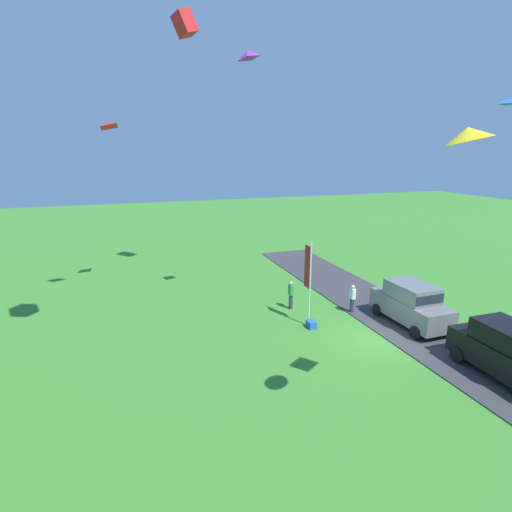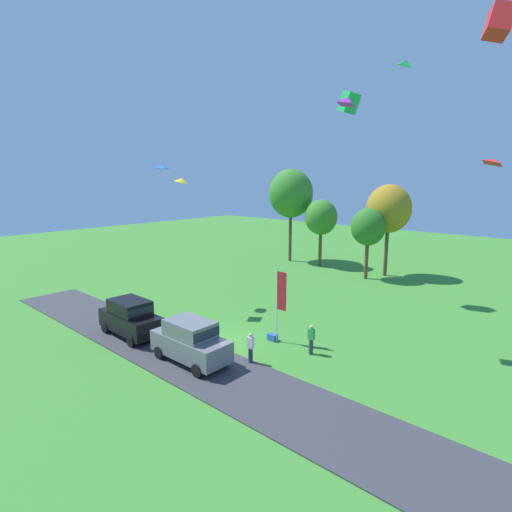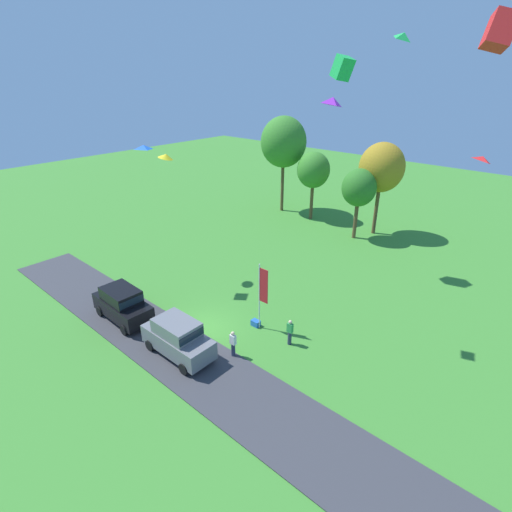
# 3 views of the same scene
# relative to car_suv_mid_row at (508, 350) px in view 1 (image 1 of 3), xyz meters

# --- Properties ---
(ground_plane) EXTENTS (120.00, 120.00, 0.00)m
(ground_plane) POSITION_rel_car_suv_mid_row_xyz_m (4.73, 2.82, -1.30)
(ground_plane) COLOR #3D842D
(pavement_strip) EXTENTS (36.00, 4.40, 0.06)m
(pavement_strip) POSITION_rel_car_suv_mid_row_xyz_m (4.73, 0.21, -1.27)
(pavement_strip) COLOR #38383D
(pavement_strip) RESTS_ON ground
(car_suv_mid_row) EXTENTS (4.65, 2.14, 2.28)m
(car_suv_mid_row) POSITION_rel_car_suv_mid_row_xyz_m (0.00, 0.00, 0.00)
(car_suv_mid_row) COLOR black
(car_suv_mid_row) RESTS_ON ground
(car_suv_by_flagpole) EXTENTS (4.61, 2.07, 2.28)m
(car_suv_by_flagpole) POSITION_rel_car_suv_mid_row_xyz_m (5.62, 0.14, 0.00)
(car_suv_by_flagpole) COLOR slate
(car_suv_by_flagpole) RESTS_ON ground
(person_watching_sky) EXTENTS (0.36, 0.24, 1.71)m
(person_watching_sky) POSITION_rel_car_suv_mid_row_xyz_m (9.85, 5.26, -0.42)
(person_watching_sky) COLOR #2D334C
(person_watching_sky) RESTS_ON ground
(person_beside_suv) EXTENTS (0.36, 0.24, 1.71)m
(person_beside_suv) POSITION_rel_car_suv_mid_row_xyz_m (8.09, 2.17, -0.42)
(person_beside_suv) COLOR #2D334C
(person_beside_suv) RESTS_ON ground
(flag_banner) EXTENTS (0.71, 0.08, 4.59)m
(flag_banner) POSITION_rel_car_suv_mid_row_xyz_m (7.56, 5.33, 1.61)
(flag_banner) COLOR silver
(flag_banner) RESTS_ON ground
(cooler_box) EXTENTS (0.56, 0.40, 0.40)m
(cooler_box) POSITION_rel_car_suv_mid_row_xyz_m (7.02, 5.32, -1.10)
(cooler_box) COLOR blue
(cooler_box) RESTS_ON ground
(kite_box_high_right) EXTENTS (1.40, 1.69, 1.75)m
(kite_box_high_right) POSITION_rel_car_suv_mid_row_xyz_m (16.55, 9.72, 15.37)
(kite_box_high_right) COLOR red
(kite_diamond_high_left) EXTENTS (1.43, 1.43, 0.55)m
(kite_diamond_high_left) POSITION_rel_car_suv_mid_row_xyz_m (15.96, 14.66, 9.35)
(kite_diamond_high_left) COLOR red
(kite_diamond_topmost) EXTENTS (1.14, 1.21, 0.56)m
(kite_diamond_topmost) POSITION_rel_car_suv_mid_row_xyz_m (10.05, 7.83, 12.48)
(kite_diamond_topmost) COLOR purple
(kite_delta_low_drifter) EXTENTS (1.60, 1.60, 0.57)m
(kite_delta_low_drifter) POSITION_rel_car_suv_mid_row_xyz_m (-2.88, 6.60, 8.24)
(kite_delta_low_drifter) COLOR yellow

